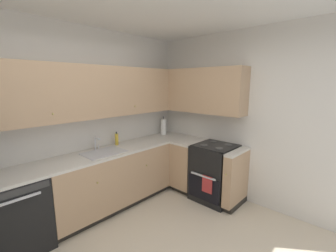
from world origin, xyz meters
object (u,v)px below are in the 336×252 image
(oven_range, at_px, (215,172))
(soap_bottle, at_px, (117,139))
(dishwasher, at_px, (16,214))
(paper_towel_roll, at_px, (163,127))

(oven_range, height_order, soap_bottle, soap_bottle)
(dishwasher, distance_m, soap_bottle, 1.59)
(dishwasher, bearing_deg, oven_range, -21.98)
(oven_range, bearing_deg, soap_bottle, 131.03)
(soap_bottle, relative_size, paper_towel_roll, 0.60)
(dishwasher, distance_m, paper_towel_roll, 2.61)
(paper_towel_roll, bearing_deg, oven_range, -90.72)
(dishwasher, distance_m, oven_range, 2.72)
(dishwasher, relative_size, oven_range, 0.82)
(paper_towel_roll, bearing_deg, soap_bottle, 178.92)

